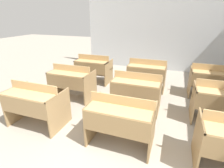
{
  "coord_description": "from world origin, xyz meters",
  "views": [
    {
      "loc": [
        0.61,
        -1.18,
        2.09
      ],
      "look_at": [
        -0.51,
        1.89,
        0.79
      ],
      "focal_mm": 28.0,
      "sensor_mm": 36.0,
      "label": 1
    }
  ],
  "objects_px": {
    "bench_front_left": "(35,103)",
    "bench_third_left": "(93,68)",
    "bench_front_center": "(121,119)",
    "bench_third_right": "(212,80)",
    "bench_second_center": "(136,90)",
    "bench_second_right": "(223,101)",
    "bench_second_left": "(72,81)",
    "bench_third_center": "(147,73)"
  },
  "relations": [
    {
      "from": "bench_front_center",
      "to": "bench_third_left",
      "type": "xyz_separation_m",
      "value": [
        -1.73,
        2.57,
        0.0
      ]
    },
    {
      "from": "bench_second_center",
      "to": "bench_third_center",
      "type": "bearing_deg",
      "value": 89.35
    },
    {
      "from": "bench_second_center",
      "to": "bench_second_right",
      "type": "xyz_separation_m",
      "value": [
        1.73,
        0.04,
        0.0
      ]
    },
    {
      "from": "bench_third_left",
      "to": "bench_third_center",
      "type": "height_order",
      "value": "same"
    },
    {
      "from": "bench_second_center",
      "to": "bench_front_center",
      "type": "bearing_deg",
      "value": -89.07
    },
    {
      "from": "bench_second_center",
      "to": "bench_second_right",
      "type": "bearing_deg",
      "value": 1.2
    },
    {
      "from": "bench_second_right",
      "to": "bench_third_center",
      "type": "xyz_separation_m",
      "value": [
        -1.72,
        1.27,
        0.0
      ]
    },
    {
      "from": "bench_second_center",
      "to": "bench_front_left",
      "type": "bearing_deg",
      "value": -143.12
    },
    {
      "from": "bench_front_center",
      "to": "bench_third_center",
      "type": "distance_m",
      "value": 2.57
    },
    {
      "from": "bench_front_center",
      "to": "bench_third_center",
      "type": "xyz_separation_m",
      "value": [
        -0.01,
        2.57,
        0.0
      ]
    },
    {
      "from": "bench_second_left",
      "to": "bench_third_center",
      "type": "height_order",
      "value": "same"
    },
    {
      "from": "bench_front_left",
      "to": "bench_second_left",
      "type": "bearing_deg",
      "value": 90.21
    },
    {
      "from": "bench_front_left",
      "to": "bench_third_right",
      "type": "xyz_separation_m",
      "value": [
        3.45,
        2.61,
        0.0
      ]
    },
    {
      "from": "bench_front_left",
      "to": "bench_second_left",
      "type": "relative_size",
      "value": 1.0
    },
    {
      "from": "bench_second_right",
      "to": "bench_third_left",
      "type": "xyz_separation_m",
      "value": [
        -3.45,
        1.27,
        0.0
      ]
    },
    {
      "from": "bench_front_center",
      "to": "bench_second_right",
      "type": "xyz_separation_m",
      "value": [
        1.71,
        1.3,
        0.0
      ]
    },
    {
      "from": "bench_front_left",
      "to": "bench_third_center",
      "type": "height_order",
      "value": "same"
    },
    {
      "from": "bench_second_right",
      "to": "bench_third_left",
      "type": "distance_m",
      "value": 3.67
    },
    {
      "from": "bench_second_center",
      "to": "bench_third_right",
      "type": "xyz_separation_m",
      "value": [
        1.73,
        1.32,
        0.0
      ]
    },
    {
      "from": "bench_second_center",
      "to": "bench_second_right",
      "type": "relative_size",
      "value": 1.0
    },
    {
      "from": "bench_front_center",
      "to": "bench_third_right",
      "type": "xyz_separation_m",
      "value": [
        1.71,
        2.58,
        0.0
      ]
    },
    {
      "from": "bench_third_center",
      "to": "bench_third_right",
      "type": "height_order",
      "value": "same"
    },
    {
      "from": "bench_front_center",
      "to": "bench_second_center",
      "type": "xyz_separation_m",
      "value": [
        -0.02,
        1.26,
        0.0
      ]
    },
    {
      "from": "bench_second_left",
      "to": "bench_third_center",
      "type": "bearing_deg",
      "value": 36.65
    },
    {
      "from": "bench_third_left",
      "to": "bench_third_right",
      "type": "distance_m",
      "value": 3.44
    },
    {
      "from": "bench_second_left",
      "to": "bench_second_center",
      "type": "distance_m",
      "value": 1.72
    },
    {
      "from": "bench_second_center",
      "to": "bench_second_right",
      "type": "height_order",
      "value": "same"
    },
    {
      "from": "bench_second_left",
      "to": "bench_third_right",
      "type": "distance_m",
      "value": 3.69
    },
    {
      "from": "bench_second_center",
      "to": "bench_third_left",
      "type": "relative_size",
      "value": 1.0
    },
    {
      "from": "bench_front_center",
      "to": "bench_third_left",
      "type": "bearing_deg",
      "value": 124.04
    },
    {
      "from": "bench_front_center",
      "to": "bench_third_left",
      "type": "height_order",
      "value": "same"
    },
    {
      "from": "bench_front_left",
      "to": "bench_front_center",
      "type": "height_order",
      "value": "same"
    },
    {
      "from": "bench_third_left",
      "to": "bench_third_right",
      "type": "bearing_deg",
      "value": 0.24
    },
    {
      "from": "bench_second_center",
      "to": "bench_second_right",
      "type": "distance_m",
      "value": 1.73
    },
    {
      "from": "bench_front_left",
      "to": "bench_front_center",
      "type": "xyz_separation_m",
      "value": [
        1.74,
        0.03,
        0.0
      ]
    },
    {
      "from": "bench_front_left",
      "to": "bench_second_center",
      "type": "relative_size",
      "value": 1.0
    },
    {
      "from": "bench_second_center",
      "to": "bench_third_center",
      "type": "xyz_separation_m",
      "value": [
        0.01,
        1.31,
        0.0
      ]
    },
    {
      "from": "bench_second_left",
      "to": "bench_third_center",
      "type": "distance_m",
      "value": 2.17
    },
    {
      "from": "bench_front_left",
      "to": "bench_third_left",
      "type": "bearing_deg",
      "value": 89.88
    },
    {
      "from": "bench_second_left",
      "to": "bench_third_center",
      "type": "relative_size",
      "value": 1.0
    },
    {
      "from": "bench_second_left",
      "to": "bench_second_right",
      "type": "relative_size",
      "value": 1.0
    },
    {
      "from": "bench_second_left",
      "to": "bench_second_right",
      "type": "distance_m",
      "value": 3.46
    }
  ]
}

